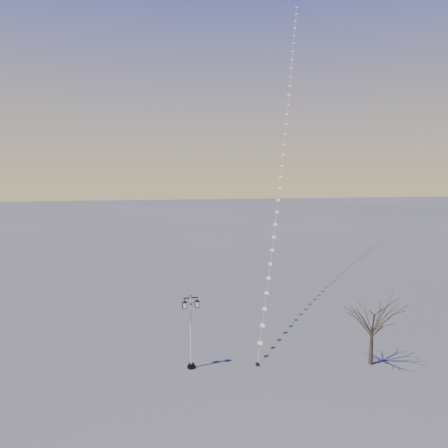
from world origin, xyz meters
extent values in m
plane|color=#4E4F4F|center=(0.00, 0.00, 0.00)|extent=(300.00, 300.00, 0.00)
cylinder|color=black|center=(-2.76, 1.18, 0.07)|extent=(0.51, 0.51, 0.15)
cylinder|color=black|center=(-2.76, 1.18, 0.21)|extent=(0.37, 0.37, 0.13)
cylinder|color=white|center=(-2.76, 1.18, 2.43)|extent=(0.12, 0.12, 4.31)
cylinder|color=black|center=(-2.76, 1.18, 4.08)|extent=(0.18, 0.18, 0.06)
cube|color=black|center=(-2.76, 1.18, 4.45)|extent=(0.87, 0.17, 0.06)
sphere|color=black|center=(-2.76, 1.18, 4.56)|extent=(0.13, 0.13, 0.13)
pyramid|color=black|center=(-3.14, 1.14, 4.31)|extent=(0.40, 0.40, 0.13)
cube|color=beige|center=(-3.14, 1.14, 4.03)|extent=(0.24, 0.24, 0.31)
cube|color=black|center=(-3.14, 1.14, 3.85)|extent=(0.28, 0.28, 0.04)
pyramid|color=black|center=(-2.38, 1.23, 4.31)|extent=(0.40, 0.40, 0.13)
cube|color=beige|center=(-2.38, 1.23, 4.03)|extent=(0.24, 0.24, 0.31)
cube|color=black|center=(-2.38, 1.23, 3.85)|extent=(0.28, 0.28, 0.04)
cone|color=#3C3424|center=(8.41, -0.19, 1.20)|extent=(0.28, 0.28, 2.40)
cylinder|color=black|center=(1.33, 0.79, 0.11)|extent=(0.21, 0.21, 0.21)
cylinder|color=black|center=(1.33, 0.79, 0.13)|extent=(0.03, 0.03, 0.26)
cone|color=#E14511|center=(8.58, 19.25, 17.20)|extent=(0.08, 0.08, 0.29)
cylinder|color=white|center=(1.33, 0.79, 0.63)|extent=(0.02, 0.02, 0.84)
camera|label=1|loc=(-5.19, -24.89, 12.23)|focal=35.70mm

